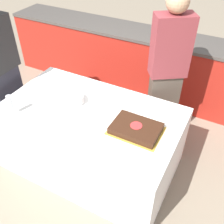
{
  "coord_description": "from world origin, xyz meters",
  "views": [
    {
      "loc": [
        1.1,
        -1.61,
        2.31
      ],
      "look_at": [
        0.25,
        0.0,
        0.82
      ],
      "focal_mm": 42.0,
      "sensor_mm": 36.0,
      "label": 1
    }
  ],
  "objects_px": {
    "plate_stack": "(73,100)",
    "cake": "(136,128)",
    "person_seated_left": "(1,72)",
    "person_cutting_cake": "(167,73)",
    "wine_glass": "(10,102)"
  },
  "relations": [
    {
      "from": "wine_glass",
      "to": "person_cutting_cake",
      "type": "relative_size",
      "value": 0.12
    },
    {
      "from": "plate_stack",
      "to": "person_seated_left",
      "type": "relative_size",
      "value": 0.13
    },
    {
      "from": "wine_glass",
      "to": "person_seated_left",
      "type": "xyz_separation_m",
      "value": [
        -0.47,
        0.35,
        0.0
      ]
    },
    {
      "from": "cake",
      "to": "person_cutting_cake",
      "type": "bearing_deg",
      "value": 90.0
    },
    {
      "from": "cake",
      "to": "person_seated_left",
      "type": "bearing_deg",
      "value": 179.02
    },
    {
      "from": "plate_stack",
      "to": "cake",
      "type": "bearing_deg",
      "value": -6.74
    },
    {
      "from": "person_cutting_cake",
      "to": "plate_stack",
      "type": "bearing_deg",
      "value": 9.68
    },
    {
      "from": "wine_glass",
      "to": "person_cutting_cake",
      "type": "xyz_separation_m",
      "value": [
        1.13,
        1.1,
        0.04
      ]
    },
    {
      "from": "cake",
      "to": "plate_stack",
      "type": "distance_m",
      "value": 0.73
    },
    {
      "from": "plate_stack",
      "to": "wine_glass",
      "type": "distance_m",
      "value": 0.58
    },
    {
      "from": "person_cutting_cake",
      "to": "person_seated_left",
      "type": "relative_size",
      "value": 1.03
    },
    {
      "from": "person_cutting_cake",
      "to": "wine_glass",
      "type": "bearing_deg",
      "value": 10.27
    },
    {
      "from": "cake",
      "to": "wine_glass",
      "type": "xyz_separation_m",
      "value": [
        -1.13,
        -0.32,
        0.11
      ]
    },
    {
      "from": "plate_stack",
      "to": "person_cutting_cake",
      "type": "xyz_separation_m",
      "value": [
        0.72,
        0.69,
        0.14
      ]
    },
    {
      "from": "wine_glass",
      "to": "cake",
      "type": "bearing_deg",
      "value": 16.0
    }
  ]
}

